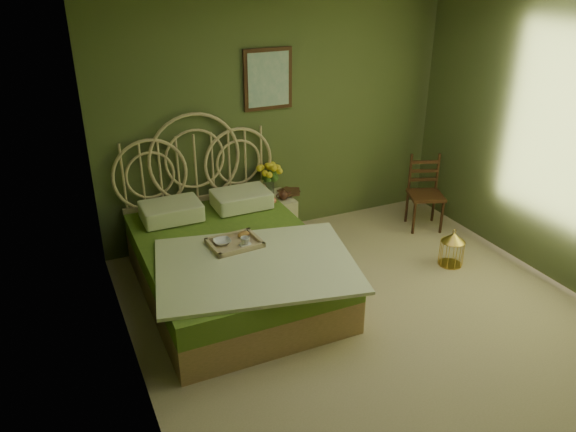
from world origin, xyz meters
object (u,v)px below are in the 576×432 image
nightstand (270,211)px  bed (231,260)px  chair (423,188)px  birdcage (452,249)px

nightstand → bed: bearing=-132.4°
nightstand → chair: (1.76, -0.40, 0.13)m
nightstand → chair: size_ratio=1.10×
bed → chair: 2.55m
bed → nightstand: (0.75, 0.83, 0.02)m
birdcage → nightstand: bearing=138.3°
nightstand → birdcage: nightstand is taller
nightstand → chair: nightstand is taller
bed → nightstand: bed is taller
nightstand → chair: 1.81m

